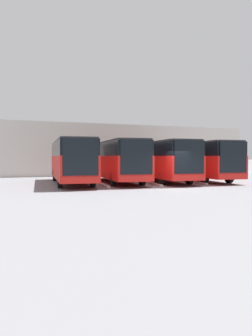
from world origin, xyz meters
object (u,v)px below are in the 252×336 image
bus_3 (71,160)px  bus_1 (159,160)px  bus_2 (116,160)px  bus_0 (196,160)px

bus_3 → bus_1: bearing=-176.2°
bus_1 → bus_2: bearing=-0.0°
bus_1 → bus_3: bearing=3.8°
bus_2 → bus_3: (3.80, 0.13, 0.00)m
bus_0 → bus_1: 3.80m
bus_1 → bus_0: bearing=-173.0°
bus_0 → bus_2: (7.59, -0.31, 0.00)m
bus_0 → bus_3: (11.39, -0.19, 0.00)m
bus_1 → bus_3: 7.60m
bus_1 → bus_2: 3.82m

